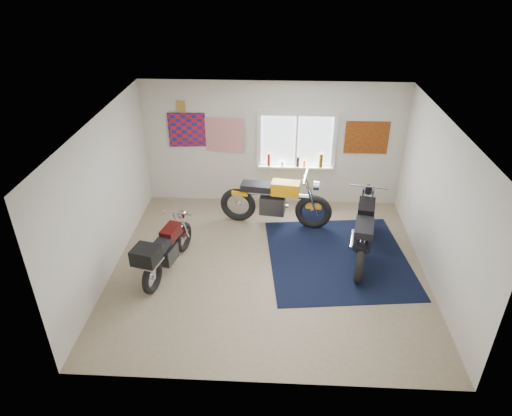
# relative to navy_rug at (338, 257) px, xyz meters

# --- Properties ---
(ground) EXTENTS (5.50, 5.50, 0.00)m
(ground) POSITION_rel_navy_rug_xyz_m (-1.27, -0.35, -0.01)
(ground) COLOR #9E896B
(ground) RESTS_ON ground
(room_shell) EXTENTS (5.50, 5.50, 5.50)m
(room_shell) POSITION_rel_navy_rug_xyz_m (-1.27, -0.35, 1.63)
(room_shell) COLOR white
(room_shell) RESTS_ON ground
(navy_rug) EXTENTS (2.77, 2.86, 0.01)m
(navy_rug) POSITION_rel_navy_rug_xyz_m (0.00, 0.00, 0.00)
(navy_rug) COLOR black
(navy_rug) RESTS_ON ground
(window_assembly) EXTENTS (1.66, 0.17, 1.26)m
(window_assembly) POSITION_rel_navy_rug_xyz_m (-0.77, 2.12, 1.36)
(window_assembly) COLOR white
(window_assembly) RESTS_ON room_shell
(oil_bottles) EXTENTS (1.19, 0.09, 0.30)m
(oil_bottles) POSITION_rel_navy_rug_xyz_m (-0.68, 2.05, 1.02)
(oil_bottles) COLOR maroon
(oil_bottles) RESTS_ON window_assembly
(flag_display) EXTENTS (1.60, 0.10, 1.17)m
(flag_display) POSITION_rel_navy_rug_xyz_m (-3.17, 2.13, 2.14)
(flag_display) COLOR red
(flag_display) RESTS_ON room_shell
(triumph_poster) EXTENTS (0.90, 0.03, 0.70)m
(triumph_poster) POSITION_rel_navy_rug_xyz_m (0.68, 2.13, 1.54)
(triumph_poster) COLOR #A54C14
(triumph_poster) RESTS_ON room_shell
(yellow_triumph) EXTENTS (2.30, 0.69, 1.16)m
(yellow_triumph) POSITION_rel_navy_rug_xyz_m (-1.19, 1.15, 0.50)
(yellow_triumph) COLOR black
(yellow_triumph) RESTS_ON ground
(black_chrome_bike) EXTENTS (0.76, 2.24, 1.16)m
(black_chrome_bike) POSITION_rel_navy_rug_xyz_m (0.43, 0.13, 0.50)
(black_chrome_bike) COLOR black
(black_chrome_bike) RESTS_ON navy_rug
(maroon_tourer) EXTENTS (0.78, 1.81, 0.92)m
(maroon_tourer) POSITION_rel_navy_rug_xyz_m (-3.06, -0.63, 0.47)
(maroon_tourer) COLOR black
(maroon_tourer) RESTS_ON ground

